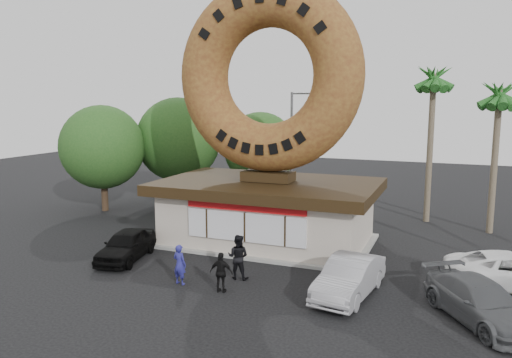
{
  "coord_description": "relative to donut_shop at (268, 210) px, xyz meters",
  "views": [
    {
      "loc": [
        9.03,
        -17.97,
        7.48
      ],
      "look_at": [
        0.13,
        4.0,
        3.7
      ],
      "focal_mm": 35.0,
      "sensor_mm": 36.0,
      "label": 1
    }
  ],
  "objects": [
    {
      "name": "street_lamp",
      "position": [
        -1.86,
        10.02,
        2.72
      ],
      "size": [
        2.11,
        0.2,
        8.0
      ],
      "color": "#59595E",
      "rests_on": "ground"
    },
    {
      "name": "person_right",
      "position": [
        0.77,
        -7.18,
        -0.96
      ],
      "size": [
        0.98,
        0.49,
        1.61
      ],
      "primitive_type": "imported",
      "rotation": [
        0.0,
        0.0,
        3.24
      ],
      "color": "black",
      "rests_on": "ground"
    },
    {
      "name": "ground",
      "position": [
        0.0,
        -5.98,
        -1.77
      ],
      "size": [
        90.0,
        90.0,
        0.0
      ],
      "primitive_type": "plane",
      "color": "black",
      "rests_on": "ground"
    },
    {
      "name": "donut_shop",
      "position": [
        0.0,
        0.0,
        0.0
      ],
      "size": [
        11.2,
        7.2,
        3.8
      ],
      "color": "beige",
      "rests_on": "ground"
    },
    {
      "name": "person_left",
      "position": [
        -1.2,
        -7.03,
        -0.93
      ],
      "size": [
        0.67,
        0.49,
        1.67
      ],
      "primitive_type": "imported",
      "rotation": [
        0.0,
        0.0,
        2.98
      ],
      "color": "navy",
      "rests_on": "ground"
    },
    {
      "name": "car_silver",
      "position": [
        5.48,
        -5.67,
        -1.02
      ],
      "size": [
        2.18,
        4.71,
        1.5
      ],
      "primitive_type": "imported",
      "rotation": [
        0.0,
        0.0,
        -0.13
      ],
      "color": "#A4A3A8",
      "rests_on": "ground"
    },
    {
      "name": "person_center",
      "position": [
        0.76,
        -5.56,
        -0.81
      ],
      "size": [
        0.98,
        0.79,
        1.9
      ],
      "primitive_type": "imported",
      "rotation": [
        0.0,
        0.0,
        3.22
      ],
      "color": "black",
      "rests_on": "ground"
    },
    {
      "name": "palm_near",
      "position": [
        7.5,
        8.02,
        6.65
      ],
      "size": [
        2.6,
        2.6,
        9.75
      ],
      "color": "#726651",
      "rests_on": "ground"
    },
    {
      "name": "tree_west",
      "position": [
        -9.5,
        7.02,
        2.87
      ],
      "size": [
        6.0,
        6.0,
        7.65
      ],
      "color": "#473321",
      "rests_on": "ground"
    },
    {
      "name": "palm_far",
      "position": [
        11.0,
        6.52,
        5.72
      ],
      "size": [
        2.6,
        2.6,
        8.75
      ],
      "color": "#726651",
      "rests_on": "ground"
    },
    {
      "name": "tree_far",
      "position": [
        -13.0,
        3.02,
        2.56
      ],
      "size": [
        5.6,
        5.6,
        7.14
      ],
      "color": "#473321",
      "rests_on": "ground"
    },
    {
      "name": "giant_donut",
      "position": [
        0.0,
        0.02,
        6.87
      ],
      "size": [
        9.68,
        2.47,
        9.68
      ],
      "primitive_type": "torus",
      "rotation": [
        1.57,
        0.0,
        0.0
      ],
      "color": "olive",
      "rests_on": "donut_shop"
    },
    {
      "name": "car_grey",
      "position": [
        10.07,
        -6.22,
        -1.06
      ],
      "size": [
        4.35,
        5.12,
        1.41
      ],
      "primitive_type": "imported",
      "rotation": [
        0.0,
        0.0,
        0.6
      ],
      "color": "#55575A",
      "rests_on": "ground"
    },
    {
      "name": "tree_mid",
      "position": [
        -4.0,
        9.02,
        2.25
      ],
      "size": [
        5.2,
        5.2,
        6.63
      ],
      "color": "#473321",
      "rests_on": "ground"
    },
    {
      "name": "car_black",
      "position": [
        -5.16,
        -5.23,
        -1.06
      ],
      "size": [
        2.47,
        4.4,
        1.41
      ],
      "primitive_type": "imported",
      "rotation": [
        0.0,
        0.0,
        0.2
      ],
      "color": "black",
      "rests_on": "ground"
    }
  ]
}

